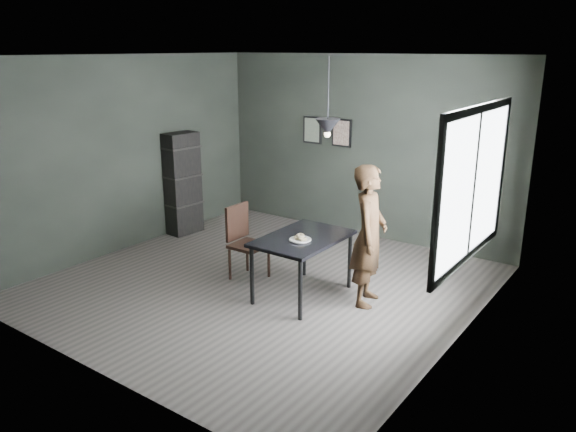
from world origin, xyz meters
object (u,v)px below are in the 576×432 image
Objects in this scene: woman at (369,236)px; pendant_lamp at (328,127)px; cafe_table at (303,243)px; wood_chair at (244,237)px; shelf_unit at (183,184)px; white_plate at (300,240)px.

pendant_lamp is (-0.47, -0.19, 1.22)m from woman.
wood_chair is (-0.95, 0.04, -0.12)m from cafe_table.
woman reaches higher than cafe_table.
cafe_table is 0.95m from wood_chair.
wood_chair is 0.60× the size of shelf_unit.
shelf_unit reaches higher than white_plate.
pendant_lamp reaches higher than white_plate.
shelf_unit is at bearing 165.95° from pendant_lamp.
shelf_unit is 1.87× the size of pendant_lamp.
pendant_lamp is at bearing -9.15° from shelf_unit.
woman reaches higher than shelf_unit.
white_plate is 3.15m from shelf_unit.
pendant_lamp is (0.25, 0.10, 1.38)m from cafe_table.
white_plate is 0.27× the size of pendant_lamp.
white_plate is at bearing -67.55° from cafe_table.
shelf_unit is at bearing 64.25° from woman.
cafe_table is 3.06m from shelf_unit.
shelf_unit is at bearing 156.02° from wood_chair.
wood_chair reaches higher than white_plate.
cafe_table is at bearing 112.45° from white_plate.
wood_chair is (-1.66, -0.25, -0.28)m from woman.
shelf_unit is (-2.92, 0.89, 0.14)m from cafe_table.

